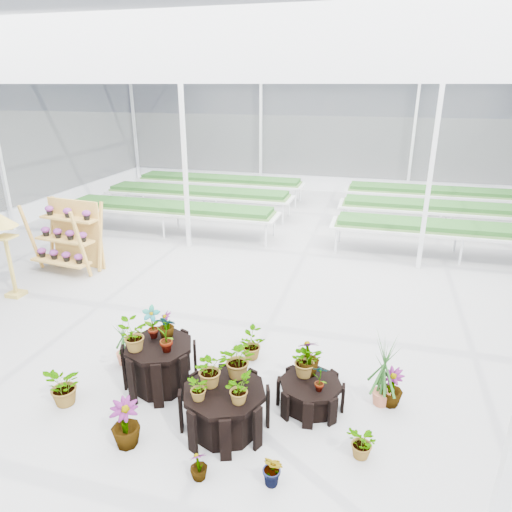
% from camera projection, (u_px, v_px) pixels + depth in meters
% --- Properties ---
extents(ground_plane, '(24.00, 24.00, 0.00)m').
position_uv_depth(ground_plane, '(256.00, 332.00, 8.23)').
color(ground_plane, gray).
rests_on(ground_plane, ground).
extents(greenhouse_shell, '(18.00, 24.00, 4.50)m').
position_uv_depth(greenhouse_shell, '(256.00, 211.00, 7.44)').
color(greenhouse_shell, white).
rests_on(greenhouse_shell, ground).
extents(steel_frame, '(18.00, 24.00, 4.50)m').
position_uv_depth(steel_frame, '(256.00, 211.00, 7.44)').
color(steel_frame, silver).
rests_on(steel_frame, ground).
extents(nursery_benches, '(16.00, 7.00, 0.84)m').
position_uv_depth(nursery_benches, '(315.00, 210.00, 14.58)').
color(nursery_benches, silver).
rests_on(nursery_benches, ground).
extents(plinth_tall, '(1.34, 1.34, 0.70)m').
position_uv_depth(plinth_tall, '(160.00, 365.00, 6.66)').
color(plinth_tall, black).
rests_on(plinth_tall, ground).
extents(plinth_mid, '(1.43, 1.43, 0.59)m').
position_uv_depth(plinth_mid, '(225.00, 409.00, 5.85)').
color(plinth_mid, black).
rests_on(plinth_mid, ground).
extents(plinth_low, '(0.96, 0.96, 0.40)m').
position_uv_depth(plinth_low, '(310.00, 394.00, 6.27)').
color(plinth_low, black).
rests_on(plinth_low, ground).
extents(shelf_rack, '(1.65, 1.00, 1.66)m').
position_uv_depth(shelf_rack, '(66.00, 237.00, 10.69)').
color(shelf_rack, gold).
rests_on(shelf_rack, ground).
extents(bird_table, '(0.50, 0.50, 1.80)m').
position_uv_depth(bird_table, '(9.00, 256.00, 9.33)').
color(bird_table, '#B0953E').
rests_on(bird_table, ground).
extents(nursery_plants, '(4.93, 2.94, 1.28)m').
position_uv_depth(nursery_plants, '(229.00, 369.00, 6.27)').
color(nursery_plants, '#214E1C').
rests_on(nursery_plants, ground).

